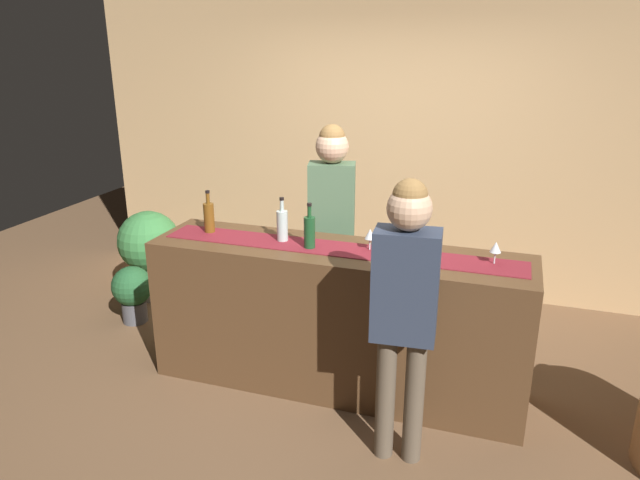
# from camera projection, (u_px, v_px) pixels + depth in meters

# --- Properties ---
(ground_plane) EXTENTS (10.00, 10.00, 0.00)m
(ground_plane) POSITION_uv_depth(u_px,v_px,m) (336.00, 383.00, 4.09)
(ground_plane) COLOR brown
(back_wall) EXTENTS (6.00, 0.12, 2.90)m
(back_wall) POSITION_uv_depth(u_px,v_px,m) (398.00, 136.00, 5.32)
(back_wall) COLOR tan
(back_wall) RESTS_ON ground
(bar_counter) EXTENTS (2.50, 0.60, 1.00)m
(bar_counter) POSITION_uv_depth(u_px,v_px,m) (337.00, 319.00, 3.93)
(bar_counter) COLOR #543821
(bar_counter) RESTS_ON ground
(counter_runner_cloth) EXTENTS (2.37, 0.28, 0.01)m
(counter_runner_cloth) POSITION_uv_depth(u_px,v_px,m) (337.00, 249.00, 3.77)
(counter_runner_cloth) COLOR maroon
(counter_runner_cloth) RESTS_ON bar_counter
(wine_bottle_clear) EXTENTS (0.07, 0.07, 0.30)m
(wine_bottle_clear) POSITION_uv_depth(u_px,v_px,m) (282.00, 225.00, 3.88)
(wine_bottle_clear) COLOR #B2C6C1
(wine_bottle_clear) RESTS_ON bar_counter
(wine_bottle_green) EXTENTS (0.07, 0.07, 0.30)m
(wine_bottle_green) POSITION_uv_depth(u_px,v_px,m) (309.00, 232.00, 3.75)
(wine_bottle_green) COLOR #194723
(wine_bottle_green) RESTS_ON bar_counter
(wine_bottle_amber) EXTENTS (0.07, 0.07, 0.30)m
(wine_bottle_amber) POSITION_uv_depth(u_px,v_px,m) (209.00, 217.00, 4.06)
(wine_bottle_amber) COLOR brown
(wine_bottle_amber) RESTS_ON bar_counter
(wine_glass_near_customer) EXTENTS (0.07, 0.07, 0.14)m
(wine_glass_near_customer) POSITION_uv_depth(u_px,v_px,m) (496.00, 248.00, 3.48)
(wine_glass_near_customer) COLOR silver
(wine_glass_near_customer) RESTS_ON bar_counter
(wine_glass_mid_counter) EXTENTS (0.07, 0.07, 0.14)m
(wine_glass_mid_counter) POSITION_uv_depth(u_px,v_px,m) (417.00, 242.00, 3.59)
(wine_glass_mid_counter) COLOR silver
(wine_glass_mid_counter) RESTS_ON bar_counter
(wine_glass_far_end) EXTENTS (0.07, 0.07, 0.14)m
(wine_glass_far_end) POSITION_uv_depth(u_px,v_px,m) (370.00, 235.00, 3.71)
(wine_glass_far_end) COLOR silver
(wine_glass_far_end) RESTS_ON bar_counter
(bartender) EXTENTS (0.38, 0.28, 1.72)m
(bartender) POSITION_uv_depth(u_px,v_px,m) (332.00, 212.00, 4.33)
(bartender) COLOR #26262B
(bartender) RESTS_ON ground
(customer_sipping) EXTENTS (0.36, 0.23, 1.64)m
(customer_sipping) POSITION_uv_depth(u_px,v_px,m) (405.00, 297.00, 3.05)
(customer_sipping) COLOR brown
(customer_sipping) RESTS_ON ground
(potted_plant_tall) EXTENTS (0.56, 0.56, 0.82)m
(potted_plant_tall) POSITION_uv_depth(u_px,v_px,m) (150.00, 248.00, 5.34)
(potted_plant_tall) COLOR #9E9389
(potted_plant_tall) RESTS_ON ground
(potted_plant_small) EXTENTS (0.34, 0.34, 0.49)m
(potted_plant_small) POSITION_uv_depth(u_px,v_px,m) (132.00, 290.00, 4.90)
(potted_plant_small) COLOR #4C4C51
(potted_plant_small) RESTS_ON ground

